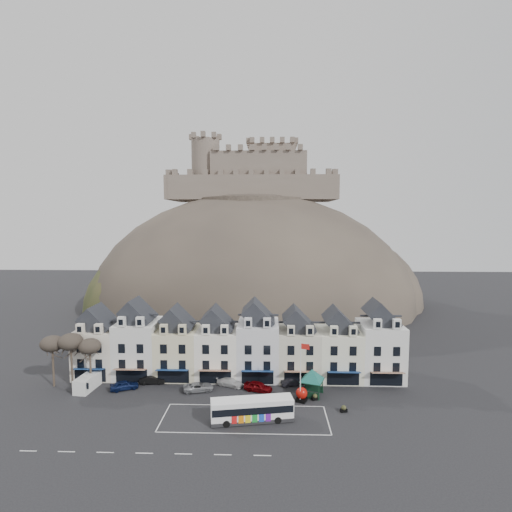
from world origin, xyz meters
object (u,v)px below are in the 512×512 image
Objects in this scene: car_navy at (124,385)px; car_white at (230,382)px; car_maroon at (258,387)px; car_charcoal at (293,382)px; car_silver at (198,387)px; car_black at (152,380)px; white_van at (87,383)px; bus_shelter at (312,375)px; flagpole at (301,368)px; red_buoy at (302,394)px; bus at (252,409)px.

car_navy reaches higher than car_white.
car_maroon reaches higher than car_navy.
car_silver is at bearing 85.04° from car_charcoal.
car_black is 17.32m from car_maroon.
white_van reaches higher than car_charcoal.
car_charcoal is at bearing 148.56° from bus_shelter.
flagpole is at bearing -116.82° from car_silver.
red_buoy is 0.47× the size of car_maroon.
bus is at bearing -118.04° from bus_shelter.
car_black is 8.31m from car_silver.
white_van is at bearing 66.86° from car_navy.
bus is 20.13m from car_black.
bus is 11.60m from car_white.
bus is 2.59× the size of car_navy.
car_navy is 16.45m from car_white.
white_van is at bearing 111.42° from car_maroon.
bus is 27.56m from white_van.
car_white is at bearing -98.75° from car_black.
car_navy is at bearing 75.19° from car_silver.
car_silver is 9.25m from car_maroon.
car_navy is (-29.07, 0.99, -2.41)m from bus_shelter.
bus is at bearing -130.82° from car_black.
bus_shelter is 1.40× the size of car_navy.
flagpole is 2.13× the size of car_navy.
car_maroon is (-8.18, 1.09, -2.38)m from bus_shelter.
bus is 5.32× the size of red_buoy.
car_maroon is at bearing 153.70° from red_buoy.
bus_shelter reaches higher than car_charcoal.
car_charcoal is at bearing 52.03° from bus.
car_maroon is 1.19× the size of car_charcoal.
car_white is (4.70, 2.01, -0.02)m from car_silver.
red_buoy is (-1.72, -2.10, -2.07)m from bus_shelter.
car_navy is 26.45m from car_charcoal.
car_black is at bearing -167.95° from bus_shelter.
flagpole reaches higher than car_navy.
flagpole is at bearing 27.84° from bus.
red_buoy is 0.51× the size of car_black.
car_maroon is (4.55, -1.79, 0.13)m from car_white.
car_maroon is at bearing -102.76° from car_silver.
car_charcoal is at bearing 10.04° from white_van.
red_buoy is at bearing -91.74° from car_white.
car_navy is at bearing 6.89° from white_van.
flagpole is (-1.87, -2.63, 2.08)m from bus_shelter.
red_buoy is 12.08m from car_white.
car_maroon reaches higher than car_charcoal.
white_van is at bearing -161.82° from bus_shelter.
car_navy is 1.15× the size of car_charcoal.
car_maroon is (20.89, 0.10, 0.03)m from car_navy.
car_white is (22.11, 2.01, -0.49)m from white_van.
car_maroon reaches higher than car_white.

